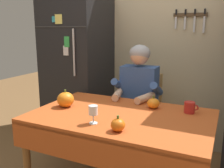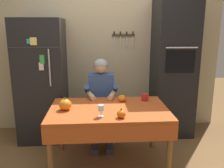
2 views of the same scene
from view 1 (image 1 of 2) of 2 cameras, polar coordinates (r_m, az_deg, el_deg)
name	(u,v)px [view 1 (image 1 of 2)]	position (r m, az deg, el deg)	size (l,w,h in m)	color
back_wall_assembly	(167,37)	(3.07, 12.45, 10.30)	(3.70, 0.13, 2.60)	#BCAD89
refrigerator	(78,70)	(3.14, -7.69, 3.19)	(0.68, 0.71, 1.80)	black
dining_table	(120,125)	(2.01, 1.77, -9.25)	(1.40, 0.90, 0.74)	brown
chair_behind_person	(142,112)	(2.78, 6.88, -6.25)	(0.40, 0.40, 0.93)	tan
seated_person	(137,96)	(2.55, 5.66, -2.69)	(0.47, 0.55, 1.25)	#38384C
coffee_mug	(190,107)	(2.11, 17.20, -5.08)	(0.11, 0.08, 0.09)	#B2231E
wine_glass	(93,111)	(1.78, -4.29, -6.16)	(0.07, 0.07, 0.13)	white
pumpkin_large	(118,125)	(1.67, 1.34, -9.24)	(0.10, 0.10, 0.11)	orange
pumpkin_medium	(153,103)	(2.16, 9.34, -4.32)	(0.11, 0.11, 0.11)	orange
pumpkin_small	(66,99)	(2.20, -10.49, -3.47)	(0.15, 0.15, 0.15)	orange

